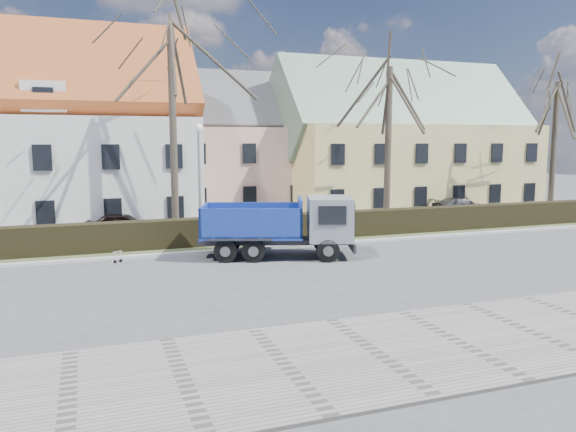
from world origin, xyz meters
name	(u,v)px	position (x,y,z in m)	size (l,w,h in m)	color
ground	(265,274)	(0.00, 0.00, 0.00)	(120.00, 120.00, 0.00)	#49494B
sidewalk_near	(375,353)	(0.00, -8.50, 0.04)	(80.00, 5.00, 0.08)	gray
curb_far	(234,250)	(0.00, 4.60, 0.06)	(80.00, 0.30, 0.12)	#AFAEAC
grass_strip	(226,244)	(0.00, 6.20, 0.05)	(80.00, 3.00, 0.10)	#3F4B2A
hedge	(227,232)	(0.00, 6.00, 0.65)	(60.00, 0.90, 1.30)	black
building_pink	(234,154)	(4.00, 20.00, 4.00)	(10.80, 8.80, 8.00)	beige
building_yellow	(401,150)	(16.00, 17.00, 4.25)	(18.80, 10.80, 8.50)	#D4C474
tree_1	(173,112)	(-2.00, 8.50, 6.33)	(9.20, 9.20, 12.65)	#393127
tree_2	(388,130)	(10.00, 8.50, 5.50)	(8.00, 8.00, 11.00)	#393127
tree_3	(554,136)	(22.00, 8.50, 5.23)	(7.60, 7.60, 10.45)	#393127
dump_truck	(272,226)	(1.21, 2.77, 1.33)	(6.66, 2.48, 2.67)	navy
streetlight	(200,184)	(-1.04, 7.00, 2.90)	(0.45, 0.45, 5.81)	#A0A0A0
cart_frame	(114,257)	(-5.22, 3.77, 0.27)	(0.60, 0.34, 0.54)	silver
parked_car_a	(123,225)	(-4.44, 10.27, 0.63)	(1.48, 3.67, 1.25)	black
parked_car_b	(462,207)	(17.18, 11.12, 0.59)	(1.66, 4.08, 1.19)	#2B2B2D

